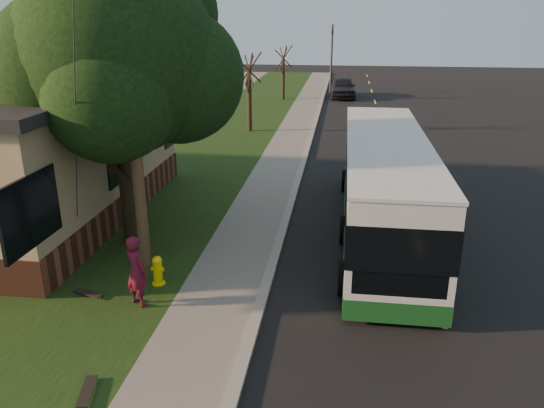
{
  "coord_description": "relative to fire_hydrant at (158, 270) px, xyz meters",
  "views": [
    {
      "loc": [
        1.67,
        -11.01,
        6.27
      ],
      "look_at": [
        -0.1,
        2.13,
        1.5
      ],
      "focal_mm": 35.0,
      "sensor_mm": 36.0,
      "label": 1
    }
  ],
  "objects": [
    {
      "name": "bare_tree_far",
      "position": [
        -0.4,
        30.0,
        1.57
      ],
      "size": [
        1.38,
        1.21,
        4.03
      ],
      "color": "black",
      "rests_on": "grass_verge"
    },
    {
      "name": "skateboarder",
      "position": [
        -0.12,
        -0.98,
        0.47
      ],
      "size": [
        0.73,
        0.65,
        1.67
      ],
      "primitive_type": "imported",
      "rotation": [
        0.0,
        0.0,
        2.62
      ],
      "color": "#541023",
      "rests_on": "grass_verge"
    },
    {
      "name": "skateboard_main",
      "position": [
        0.1,
        -4.0,
        -0.3
      ],
      "size": [
        0.4,
        0.85,
        0.08
      ],
      "color": "black",
      "rests_on": "grass_verge"
    },
    {
      "name": "bare_tree_near",
      "position": [
        -0.9,
        18.0,
        1.72
      ],
      "size": [
        1.38,
        1.21,
        4.31
      ],
      "color": "black",
      "rests_on": "grass_verge"
    },
    {
      "name": "dumpster",
      "position": [
        -6.43,
        7.82,
        0.32
      ],
      "size": [
        1.7,
        1.4,
        1.42
      ],
      "color": "#133120",
      "rests_on": "building_lot"
    },
    {
      "name": "grass_verge",
      "position": [
        -1.9,
        10.0,
        -0.4
      ],
      "size": [
        5.0,
        80.0,
        0.07
      ],
      "primitive_type": "cube",
      "color": "black",
      "rests_on": "ground"
    },
    {
      "name": "leafy_tree",
      "position": [
        -1.57,
        2.65,
        4.73
      ],
      "size": [
        6.3,
        6.0,
        7.8
      ],
      "color": "black",
      "rests_on": "grass_verge"
    },
    {
      "name": "ground",
      "position": [
        2.6,
        0.0,
        -0.43
      ],
      "size": [
        120.0,
        120.0,
        0.0
      ],
      "primitive_type": "plane",
      "color": "black",
      "rests_on": "ground"
    },
    {
      "name": "traffic_signal",
      "position": [
        3.1,
        34.0,
        2.73
      ],
      "size": [
        0.18,
        0.22,
        5.5
      ],
      "color": "#2D2D30",
      "rests_on": "ground"
    },
    {
      "name": "utility_pole",
      "position": [
        -0.71,
        0.99,
        4.2
      ],
      "size": [
        2.86,
        3.21,
        9.07
      ],
      "color": "#473321",
      "rests_on": "ground"
    },
    {
      "name": "curb",
      "position": [
        2.6,
        10.0,
        -0.37
      ],
      "size": [
        0.25,
        80.0,
        0.12
      ],
      "primitive_type": "cube",
      "color": "gray",
      "rests_on": "ground"
    },
    {
      "name": "transit_bus",
      "position": [
        5.56,
        4.16,
        1.12
      ],
      "size": [
        2.48,
        10.74,
        2.91
      ],
      "color": "beige",
      "rests_on": "ground"
    },
    {
      "name": "sidewalk",
      "position": [
        1.6,
        10.0,
        -0.39
      ],
      "size": [
        2.0,
        80.0,
        0.08
      ],
      "primitive_type": "cube",
      "color": "slate",
      "rests_on": "ground"
    },
    {
      "name": "distant_car",
      "position": [
        4.13,
        31.96,
        0.38
      ],
      "size": [
        2.06,
        4.81,
        1.62
      ],
      "primitive_type": "imported",
      "rotation": [
        0.0,
        0.0,
        0.03
      ],
      "color": "black",
      "rests_on": "ground"
    },
    {
      "name": "road",
      "position": [
        6.6,
        10.0,
        -0.43
      ],
      "size": [
        8.0,
        80.0,
        0.01
      ],
      "primitive_type": "cube",
      "color": "black",
      "rests_on": "ground"
    },
    {
      "name": "skateboard_spare",
      "position": [
        -1.45,
        -0.76,
        -0.31
      ],
      "size": [
        0.78,
        0.43,
        0.07
      ],
      "color": "black",
      "rests_on": "grass_verge"
    },
    {
      "name": "fire_hydrant",
      "position": [
        0.0,
        0.0,
        0.0
      ],
      "size": [
        0.32,
        0.32,
        0.74
      ],
      "color": "#FFE90D",
      "rests_on": "grass_verge"
    }
  ]
}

